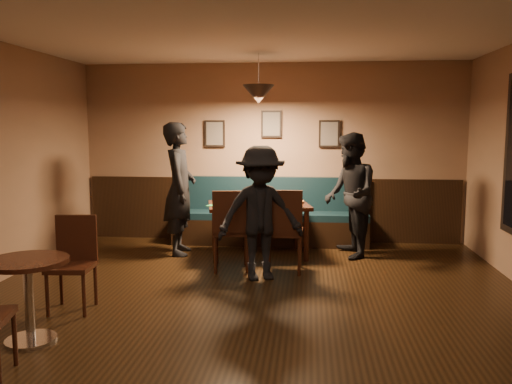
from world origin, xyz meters
TOP-DOWN VIEW (x-y plane):
  - floor at (0.00, 0.00)m, footprint 7.00×7.00m
  - ceiling at (0.00, 0.00)m, footprint 7.00×7.00m
  - wall_back at (0.00, 3.50)m, footprint 6.00×0.00m
  - wall_front at (0.00, -3.50)m, footprint 6.00×0.00m
  - wainscot at (0.00, 3.47)m, footprint 5.88×0.06m
  - booth_bench at (0.00, 3.20)m, footprint 3.00×0.60m
  - picture_left at (-0.90, 3.47)m, footprint 0.32×0.04m
  - picture_center at (0.00, 3.47)m, footprint 0.32×0.04m
  - picture_right at (0.90, 3.47)m, footprint 0.32×0.04m
  - pendant_lamp at (-0.10, 2.42)m, footprint 0.44×0.44m
  - dining_table at (-0.10, 2.42)m, footprint 1.53×1.14m
  - chair_near_left at (-0.38, 1.68)m, footprint 0.53×0.53m
  - chair_near_right at (0.29, 1.66)m, footprint 0.47×0.47m
  - diner_left at (-1.23, 2.43)m, footprint 0.53×0.74m
  - diner_right at (1.17, 2.49)m, footprint 0.78×0.94m
  - diner_front at (0.03, 1.29)m, footprint 1.17×0.91m
  - pizza_a at (-0.52, 2.52)m, footprint 0.44×0.44m
  - pizza_b at (-0.12, 2.21)m, footprint 0.43×0.43m
  - pizza_c at (0.37, 2.58)m, footprint 0.39×0.39m
  - soda_glass at (0.46, 2.16)m, footprint 0.09×0.09m
  - tabasco_bottle at (0.45, 2.39)m, footprint 0.03×0.03m
  - napkin_a at (-0.64, 2.63)m, footprint 0.20×0.20m
  - napkin_b at (-0.71, 2.18)m, footprint 0.17×0.17m
  - cutlery_set at (-0.06, 2.08)m, footprint 0.17×0.07m
  - cafe_table at (-1.74, -0.75)m, footprint 0.85×0.85m
  - cafe_chair_far at (-1.72, 0.01)m, footprint 0.45×0.45m

SIDE VIEW (x-z plane):
  - floor at x=0.00m, z-range 0.00..0.00m
  - cafe_table at x=-1.74m, z-range 0.00..0.72m
  - dining_table at x=-0.10m, z-range 0.00..0.74m
  - cafe_chair_far at x=-1.72m, z-range 0.00..0.93m
  - wainscot at x=0.00m, z-range 0.00..1.00m
  - booth_bench at x=0.00m, z-range 0.00..1.00m
  - chair_near_left at x=-0.38m, z-range 0.00..1.03m
  - chair_near_right at x=0.29m, z-range 0.00..1.05m
  - cutlery_set at x=-0.06m, z-range 0.74..0.74m
  - napkin_b at x=-0.71m, z-range 0.74..0.75m
  - napkin_a at x=-0.64m, z-range 0.74..0.75m
  - pizza_c at x=0.37m, z-range 0.74..0.78m
  - pizza_b at x=-0.12m, z-range 0.74..0.78m
  - pizza_a at x=-0.52m, z-range 0.74..0.78m
  - tabasco_bottle at x=0.45m, z-range 0.74..0.85m
  - diner_front at x=0.03m, z-range 0.00..1.59m
  - soda_glass at x=0.46m, z-range 0.74..0.89m
  - diner_right at x=1.17m, z-range 0.00..1.74m
  - diner_left at x=-1.23m, z-range 0.00..1.87m
  - wall_back at x=0.00m, z-range -1.60..4.40m
  - wall_front at x=0.00m, z-range -1.60..4.40m
  - picture_left at x=-0.90m, z-range 1.49..1.91m
  - picture_right at x=0.90m, z-range 1.49..1.91m
  - picture_center at x=0.00m, z-range 1.64..2.06m
  - pendant_lamp at x=-0.10m, z-range 2.12..2.38m
  - ceiling at x=0.00m, z-range 2.80..2.80m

